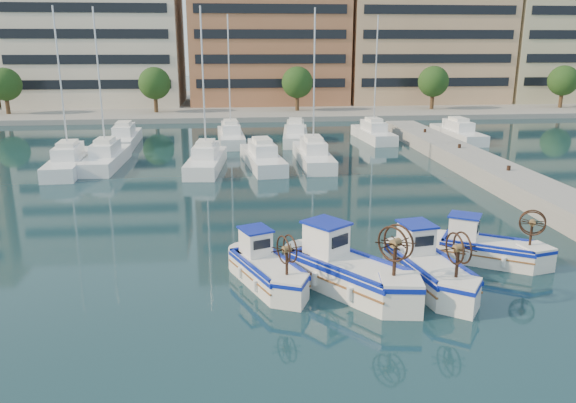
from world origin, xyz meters
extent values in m
plane|color=#17363D|center=(0.00, 0.00, 0.00)|extent=(300.00, 300.00, 0.00)
cube|color=gray|center=(13.00, 8.00, 0.60)|extent=(3.00, 60.00, 1.20)
cube|color=gray|center=(0.00, 67.00, 0.30)|extent=(180.00, 40.00, 0.60)
cube|color=beige|center=(-23.00, 65.00, 11.10)|extent=(23.00, 14.00, 21.00)
cube|color=black|center=(-23.00, 58.00, 11.10)|extent=(21.16, 0.12, 18.90)
cube|color=#AB6742|center=(1.00, 65.00, 13.10)|extent=(22.00, 14.00, 25.00)
cube|color=black|center=(1.00, 58.00, 13.10)|extent=(20.24, 0.12, 22.50)
cube|color=tan|center=(24.00, 65.00, 11.60)|extent=(23.00, 14.00, 22.00)
cube|color=black|center=(24.00, 58.00, 11.60)|extent=(21.16, 0.12, 19.80)
cube|color=beige|center=(47.00, 65.00, 12.60)|extent=(22.00, 14.00, 24.00)
cylinder|color=#3F2B19|center=(-32.00, 53.50, 1.50)|extent=(0.50, 0.50, 3.00)
sphere|color=#24491A|center=(-32.00, 53.50, 4.20)|extent=(4.00, 4.00, 4.00)
cylinder|color=#3F2B19|center=(-14.00, 53.50, 1.50)|extent=(0.50, 0.50, 3.00)
sphere|color=#24491A|center=(-14.00, 53.50, 4.20)|extent=(4.00, 4.00, 4.00)
cylinder|color=#3F2B19|center=(4.00, 53.50, 1.50)|extent=(0.50, 0.50, 3.00)
sphere|color=#24491A|center=(4.00, 53.50, 4.20)|extent=(4.00, 4.00, 4.00)
cylinder|color=#3F2B19|center=(22.00, 53.50, 1.50)|extent=(0.50, 0.50, 3.00)
sphere|color=#24491A|center=(22.00, 53.50, 4.20)|extent=(4.00, 4.00, 4.00)
cylinder|color=#3F2B19|center=(40.00, 53.50, 1.50)|extent=(0.50, 0.50, 3.00)
sphere|color=#24491A|center=(40.00, 53.50, 4.20)|extent=(4.00, 4.00, 4.00)
cube|color=white|center=(-16.44, 22.38, 0.50)|extent=(2.77, 8.91, 1.00)
cylinder|color=silver|center=(-16.44, 22.38, 6.00)|extent=(0.12, 0.12, 11.00)
cube|color=white|center=(-14.01, 23.45, 0.50)|extent=(2.39, 8.24, 1.00)
cylinder|color=silver|center=(-14.01, 23.45, 6.00)|extent=(0.12, 0.12, 11.00)
cube|color=white|center=(-6.43, 21.73, 0.50)|extent=(2.96, 8.29, 1.00)
cylinder|color=silver|center=(-6.43, 21.73, 6.00)|extent=(0.12, 0.12, 11.00)
cube|color=white|center=(-2.25, 22.39, 0.50)|extent=(3.23, 8.91, 1.00)
cube|color=white|center=(1.72, 22.97, 0.50)|extent=(2.24, 9.07, 1.00)
cylinder|color=silver|center=(1.72, 22.97, 6.00)|extent=(0.12, 0.12, 11.00)
cube|color=white|center=(-14.30, 32.83, 0.50)|extent=(2.51, 8.58, 1.00)
cube|color=white|center=(-4.62, 33.09, 0.50)|extent=(2.64, 8.91, 1.00)
cylinder|color=silver|center=(-4.62, 33.09, 6.00)|extent=(0.12, 0.12, 11.00)
cube|color=white|center=(1.50, 33.32, 0.50)|extent=(3.20, 9.21, 1.00)
cube|color=white|center=(9.04, 33.25, 0.50)|extent=(2.79, 8.01, 1.00)
cylinder|color=silver|center=(9.04, 33.25, 6.00)|extent=(0.12, 0.12, 11.00)
cube|color=white|center=(17.22, 32.72, 0.50)|extent=(2.50, 8.90, 1.00)
cube|color=white|center=(-3.25, 0.61, 0.46)|extent=(2.88, 4.03, 0.93)
cube|color=#0B1B97|center=(-3.25, 0.61, 0.82)|extent=(2.96, 4.16, 0.14)
cube|color=blue|center=(-3.25, 0.61, 0.76)|extent=(2.41, 3.56, 0.05)
cube|color=white|center=(-3.65, 1.59, 1.41)|extent=(1.33, 1.43, 0.97)
cube|color=#0B1B97|center=(-3.65, 1.59, 1.94)|extent=(1.51, 1.60, 0.07)
cylinder|color=#331E14|center=(-2.65, -0.86, 1.44)|extent=(0.11, 0.11, 1.02)
cylinder|color=brown|center=(-2.65, -0.86, 1.99)|extent=(0.36, 0.34, 0.25)
torus|color=#331E14|center=(-2.77, -0.91, 1.99)|extent=(0.45, 0.98, 1.03)
torus|color=#331E14|center=(-2.53, -0.81, 1.99)|extent=(0.45, 0.98, 1.03)
cube|color=white|center=(-0.19, -0.26, 0.57)|extent=(4.29, 4.81, 1.14)
cube|color=#0B1B97|center=(-0.19, -0.26, 1.00)|extent=(4.42, 4.96, 0.17)
cube|color=blue|center=(-0.19, -0.26, 0.93)|extent=(3.68, 4.19, 0.07)
cube|color=white|center=(-0.97, 0.78, 1.73)|extent=(1.80, 1.84, 1.19)
cube|color=#0B1B97|center=(-0.97, 0.78, 2.38)|extent=(2.03, 2.07, 0.09)
cylinder|color=#331E14|center=(0.98, -1.83, 1.77)|extent=(0.13, 0.13, 1.26)
cylinder|color=brown|center=(0.98, -1.83, 2.44)|extent=(0.46, 0.45, 0.30)
torus|color=#331E14|center=(0.85, -1.92, 2.44)|extent=(0.82, 1.06, 1.27)
torus|color=#331E14|center=(1.11, -1.73, 2.44)|extent=(0.82, 1.06, 1.27)
cube|color=white|center=(2.88, -0.17, 0.51)|extent=(2.45, 4.35, 1.03)
cube|color=#0B1B97|center=(2.88, -0.17, 0.90)|extent=(2.53, 4.48, 0.16)
cube|color=blue|center=(2.88, -0.17, 0.84)|extent=(2.00, 3.88, 0.06)
cube|color=white|center=(2.67, 0.98, 1.56)|extent=(1.28, 1.44, 1.08)
cube|color=#0B1B97|center=(2.67, 0.98, 2.15)|extent=(1.45, 1.61, 0.08)
cylinder|color=#331E14|center=(3.19, -1.91, 1.59)|extent=(0.12, 0.12, 1.13)
cylinder|color=brown|center=(3.19, -1.91, 2.20)|extent=(0.36, 0.32, 0.27)
torus|color=#331E14|center=(3.04, -1.93, 2.20)|extent=(0.27, 1.14, 1.14)
torus|color=#331E14|center=(3.33, -1.88, 2.20)|extent=(0.27, 1.14, 1.14)
cube|color=white|center=(6.21, 2.02, 0.46)|extent=(3.99, 3.26, 0.92)
cube|color=#0B1B97|center=(6.21, 2.02, 0.81)|extent=(4.11, 3.36, 0.14)
cube|color=blue|center=(6.21, 2.02, 0.76)|extent=(3.49, 2.77, 0.05)
cube|color=white|center=(5.31, 2.56, 1.41)|extent=(1.48, 1.42, 0.97)
cube|color=#0B1B97|center=(5.31, 2.56, 1.94)|extent=(1.66, 1.60, 0.07)
cylinder|color=#331E14|center=(7.57, 1.20, 1.44)|extent=(0.11, 0.11, 1.02)
cylinder|color=brown|center=(7.57, 1.20, 1.98)|extent=(0.36, 0.37, 0.25)
torus|color=#331E14|center=(7.50, 1.09, 1.98)|extent=(0.92, 0.58, 1.03)
torus|color=#331E14|center=(7.64, 1.32, 1.98)|extent=(0.92, 0.58, 1.03)
camera|label=1|loc=(-4.45, -19.36, 8.97)|focal=35.00mm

